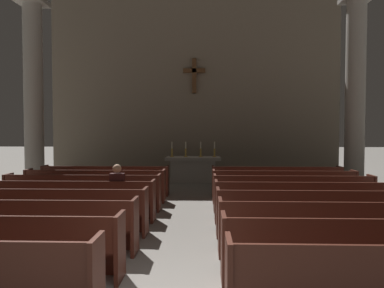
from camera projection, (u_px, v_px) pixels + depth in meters
The scene contains 22 objects.
pew_left_row_3 at pixel (19, 225), 6.36m from camera, with size 4.05×0.50×0.95m.
pew_left_row_4 at pixel (47, 211), 7.47m from camera, with size 4.05×0.50×0.95m.
pew_left_row_5 at pixel (67, 200), 8.59m from camera, with size 4.05×0.50×0.95m.
pew_left_row_6 at pixel (83, 192), 9.70m from camera, with size 4.05×0.50×0.95m.
pew_left_row_7 at pixel (95, 186), 10.82m from camera, with size 4.05×0.50×0.95m.
pew_left_row_8 at pixel (106, 180), 11.93m from camera, with size 4.05×0.50×0.95m.
pew_right_row_2 at pixel (370, 250), 5.06m from camera, with size 4.05×0.50×0.95m.
pew_right_row_3 at pixel (340, 228), 6.17m from camera, with size 4.05×0.50×0.95m.
pew_right_row_4 at pixel (320, 213), 7.29m from camera, with size 4.05×0.50×0.95m.
pew_right_row_5 at pixel (304, 202), 8.40m from camera, with size 4.05×0.50×0.95m.
pew_right_row_6 at pixel (293, 193), 9.52m from camera, with size 4.05×0.50×0.95m.
pew_right_row_7 at pixel (284, 187), 10.63m from camera, with size 4.05×0.50×0.95m.
pew_right_row_8 at pixel (276, 181), 11.75m from camera, with size 4.05×0.50×0.95m.
column_left_second at pixel (34, 96), 13.59m from camera, with size 1.02×1.02×6.80m.
column_right_second at pixel (355, 95), 13.19m from camera, with size 1.02×1.02×6.80m.
altar at pixel (193, 169), 14.88m from camera, with size 2.20×0.90×1.01m.
candlestick_outer_left at pixel (172, 152), 14.89m from camera, with size 0.16×0.16×0.60m.
candlestick_inner_left at pixel (186, 152), 14.87m from camera, with size 0.16×0.16×0.60m.
candlestick_inner_right at pixel (201, 152), 14.85m from camera, with size 0.16×0.16×0.60m.
candlestick_outer_right at pixel (214, 152), 14.83m from camera, with size 0.16×0.16×0.60m.
apse_with_cross at pixel (194, 86), 16.50m from camera, with size 12.68×0.43×8.08m.
lone_worshipper at pixel (118, 191), 8.58m from camera, with size 0.32×0.43×1.32m.
Camera 1 is at (0.46, -4.00, 2.12)m, focal length 34.84 mm.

